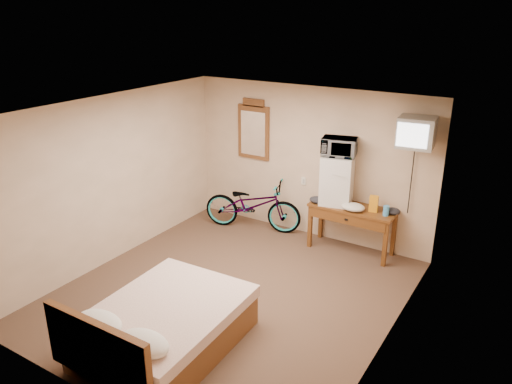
{
  "coord_description": "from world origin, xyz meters",
  "views": [
    {
      "loc": [
        3.38,
        -4.8,
        3.66
      ],
      "look_at": [
        -0.02,
        0.68,
        1.25
      ],
      "focal_mm": 35.0,
      "sensor_mm": 36.0,
      "label": 1
    }
  ],
  "objects_px": {
    "blue_cup": "(386,211)",
    "crt_television": "(416,132)",
    "bed": "(161,327)",
    "microwave": "(339,147)",
    "bicycle": "(253,205)",
    "mini_fridge": "(337,180)",
    "wall_mirror": "(254,130)",
    "desk": "(351,215)"
  },
  "relations": [
    {
      "from": "blue_cup",
      "to": "bicycle",
      "type": "distance_m",
      "value": 2.33
    },
    {
      "from": "bed",
      "to": "mini_fridge",
      "type": "bearing_deg",
      "value": 80.28
    },
    {
      "from": "crt_television",
      "to": "bicycle",
      "type": "height_order",
      "value": "crt_television"
    },
    {
      "from": "wall_mirror",
      "to": "microwave",
      "type": "bearing_deg",
      "value": -7.4
    },
    {
      "from": "blue_cup",
      "to": "wall_mirror",
      "type": "xyz_separation_m",
      "value": [
        -2.49,
        0.29,
        0.84
      ]
    },
    {
      "from": "mini_fridge",
      "to": "blue_cup",
      "type": "distance_m",
      "value": 0.89
    },
    {
      "from": "microwave",
      "to": "crt_television",
      "type": "xyz_separation_m",
      "value": [
        1.13,
        -0.04,
        0.38
      ]
    },
    {
      "from": "desk",
      "to": "mini_fridge",
      "type": "height_order",
      "value": "mini_fridge"
    },
    {
      "from": "desk",
      "to": "crt_television",
      "type": "relative_size",
      "value": 2.2
    },
    {
      "from": "bicycle",
      "to": "bed",
      "type": "relative_size",
      "value": 0.87
    },
    {
      "from": "mini_fridge",
      "to": "bed",
      "type": "distance_m",
      "value": 3.59
    },
    {
      "from": "crt_television",
      "to": "bicycle",
      "type": "relative_size",
      "value": 0.35
    },
    {
      "from": "desk",
      "to": "microwave",
      "type": "bearing_deg",
      "value": 169.16
    },
    {
      "from": "desk",
      "to": "microwave",
      "type": "xyz_separation_m",
      "value": [
        -0.29,
        0.06,
        1.03
      ]
    },
    {
      "from": "blue_cup",
      "to": "bed",
      "type": "bearing_deg",
      "value": -112.84
    },
    {
      "from": "bicycle",
      "to": "wall_mirror",
      "type": "bearing_deg",
      "value": 13.99
    },
    {
      "from": "microwave",
      "to": "bicycle",
      "type": "distance_m",
      "value": 1.91
    },
    {
      "from": "wall_mirror",
      "to": "bed",
      "type": "xyz_separation_m",
      "value": [
        1.07,
        -3.66,
        -1.37
      ]
    },
    {
      "from": "blue_cup",
      "to": "mini_fridge",
      "type": "bearing_deg",
      "value": 174.88
    },
    {
      "from": "microwave",
      "to": "bed",
      "type": "bearing_deg",
      "value": -113.76
    },
    {
      "from": "microwave",
      "to": "bicycle",
      "type": "xyz_separation_m",
      "value": [
        -1.47,
        -0.12,
        -1.21
      ]
    },
    {
      "from": "mini_fridge",
      "to": "bicycle",
      "type": "bearing_deg",
      "value": -175.25
    },
    {
      "from": "desk",
      "to": "wall_mirror",
      "type": "bearing_deg",
      "value": 172.08
    },
    {
      "from": "crt_television",
      "to": "wall_mirror",
      "type": "bearing_deg",
      "value": 174.85
    },
    {
      "from": "crt_television",
      "to": "wall_mirror",
      "type": "relative_size",
      "value": 0.58
    },
    {
      "from": "blue_cup",
      "to": "bicycle",
      "type": "xyz_separation_m",
      "value": [
        -2.3,
        -0.05,
        -0.38
      ]
    },
    {
      "from": "mini_fridge",
      "to": "microwave",
      "type": "distance_m",
      "value": 0.53
    },
    {
      "from": "mini_fridge",
      "to": "wall_mirror",
      "type": "height_order",
      "value": "wall_mirror"
    },
    {
      "from": "desk",
      "to": "bed",
      "type": "height_order",
      "value": "bed"
    },
    {
      "from": "blue_cup",
      "to": "wall_mirror",
      "type": "height_order",
      "value": "wall_mirror"
    },
    {
      "from": "mini_fridge",
      "to": "bicycle",
      "type": "xyz_separation_m",
      "value": [
        -1.47,
        -0.12,
        -0.69
      ]
    },
    {
      "from": "bed",
      "to": "crt_television",
      "type": "bearing_deg",
      "value": 63.26
    },
    {
      "from": "blue_cup",
      "to": "crt_television",
      "type": "xyz_separation_m",
      "value": [
        0.3,
        0.04,
        1.21
      ]
    },
    {
      "from": "blue_cup",
      "to": "wall_mirror",
      "type": "bearing_deg",
      "value": 173.35
    },
    {
      "from": "bicycle",
      "to": "bed",
      "type": "bearing_deg",
      "value": 179.43
    },
    {
      "from": "desk",
      "to": "mini_fridge",
      "type": "xyz_separation_m",
      "value": [
        -0.29,
        0.06,
        0.51
      ]
    },
    {
      "from": "wall_mirror",
      "to": "bed",
      "type": "relative_size",
      "value": 0.53
    },
    {
      "from": "mini_fridge",
      "to": "blue_cup",
      "type": "xyz_separation_m",
      "value": [
        0.83,
        -0.07,
        -0.31
      ]
    },
    {
      "from": "blue_cup",
      "to": "crt_television",
      "type": "bearing_deg",
      "value": 7.46
    },
    {
      "from": "crt_television",
      "to": "desk",
      "type": "bearing_deg",
      "value": -178.58
    },
    {
      "from": "microwave",
      "to": "mini_fridge",
      "type": "bearing_deg",
      "value": -137.72
    },
    {
      "from": "wall_mirror",
      "to": "bed",
      "type": "bearing_deg",
      "value": -73.64
    }
  ]
}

